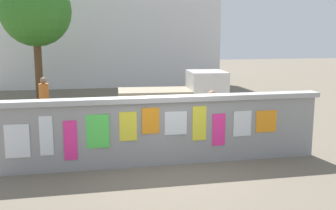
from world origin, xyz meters
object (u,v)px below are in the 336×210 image
auto_rickshaw_truck (178,99)px  bicycle_near (77,139)px  tree_roadside (35,11)px  motorcycle (74,117)px  person_walking (211,114)px  person_bystander (44,96)px

auto_rickshaw_truck → bicycle_near: (-3.35, -2.65, -0.54)m
tree_roadside → motorcycle: bearing=-75.1°
motorcycle → person_walking: (3.63, -3.04, 0.52)m
motorcycle → person_bystander: bearing=127.9°
motorcycle → bicycle_near: 2.60m
auto_rickshaw_truck → person_bystander: size_ratio=2.29×
auto_rickshaw_truck → motorcycle: auto_rickshaw_truck is taller
motorcycle → bicycle_near: bicycle_near is taller
tree_roadside → person_bystander: bearing=-82.8°
auto_rickshaw_truck → person_walking: 3.10m
tree_roadside → bicycle_near: bearing=-78.8°
person_walking → person_bystander: size_ratio=1.00×
person_walking → tree_roadside: bearing=119.8°
bicycle_near → tree_roadside: tree_roadside is taller
motorcycle → tree_roadside: 7.33m
bicycle_near → person_walking: size_ratio=1.05×
person_walking → person_bystander: 6.38m
motorcycle → tree_roadside: size_ratio=0.33×
auto_rickshaw_truck → person_walking: (0.18, -3.09, 0.09)m
auto_rickshaw_truck → bicycle_near: 4.31m
motorcycle → bicycle_near: size_ratio=1.12×
tree_roadside → person_walking: bearing=-60.2°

